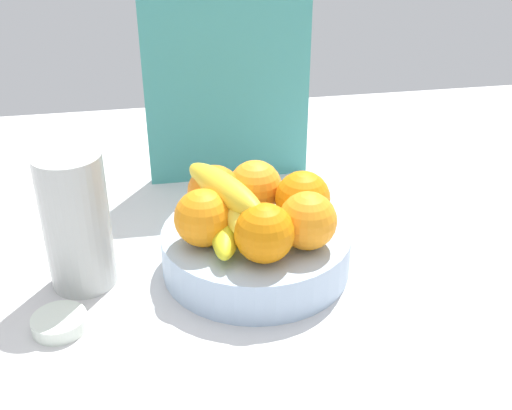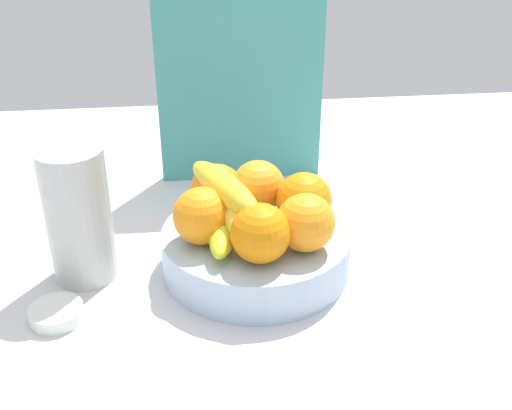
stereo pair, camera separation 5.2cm
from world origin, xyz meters
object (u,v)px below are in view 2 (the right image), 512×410
(fruit_bowl, at_px, (256,249))
(jar_lid, at_px, (56,313))
(orange_center, at_px, (217,191))
(orange_top_stack, at_px, (306,223))
(cutting_board, at_px, (240,79))
(orange_back_left, at_px, (202,216))
(thermos_tumbler, at_px, (78,215))
(orange_front_right, at_px, (258,187))
(orange_back_right, at_px, (260,233))
(banana_bunch, at_px, (228,205))
(orange_front_left, at_px, (304,200))

(fruit_bowl, bearing_deg, jar_lid, -161.75)
(orange_center, height_order, orange_top_stack, same)
(cutting_board, bearing_deg, orange_center, -102.47)
(orange_back_left, xyz_separation_m, thermos_tumbler, (-0.16, 0.03, -0.00))
(fruit_bowl, distance_m, orange_center, 0.10)
(orange_front_right, bearing_deg, orange_back_right, -95.52)
(orange_back_right, xyz_separation_m, cutting_board, (0.01, 0.36, 0.08))
(fruit_bowl, distance_m, cutting_board, 0.33)
(orange_back_left, distance_m, banana_bunch, 0.04)
(orange_back_left, bearing_deg, orange_back_right, -36.62)
(fruit_bowl, relative_size, orange_front_right, 3.41)
(cutting_board, bearing_deg, fruit_bowl, -90.91)
(orange_front_left, height_order, thermos_tumbler, thermos_tumbler)
(orange_front_right, xyz_separation_m, banana_bunch, (-0.05, -0.06, 0.00))
(cutting_board, height_order, jar_lid, cutting_board)
(orange_top_stack, distance_m, thermos_tumbler, 0.30)
(orange_back_left, bearing_deg, orange_center, 71.35)
(orange_front_left, height_order, orange_back_right, same)
(orange_front_left, bearing_deg, orange_front_right, 141.02)
(orange_back_left, bearing_deg, fruit_bowl, 13.51)
(jar_lid, bearing_deg, orange_back_left, 20.03)
(orange_center, bearing_deg, orange_front_right, 5.27)
(orange_back_right, relative_size, jar_lid, 1.15)
(orange_center, xyz_separation_m, jar_lid, (-0.21, -0.14, -0.09))
(orange_top_stack, xyz_separation_m, cutting_board, (-0.05, 0.35, 0.08))
(orange_top_stack, distance_m, banana_bunch, 0.11)
(orange_front_right, height_order, orange_back_left, same)
(orange_center, relative_size, banana_bunch, 0.41)
(jar_lid, bearing_deg, orange_top_stack, 6.43)
(banana_bunch, xyz_separation_m, cutting_board, (0.04, 0.30, 0.08))
(orange_front_left, distance_m, orange_top_stack, 0.06)
(orange_top_stack, bearing_deg, orange_back_left, 166.11)
(fruit_bowl, height_order, orange_front_right, orange_front_right)
(orange_back_right, bearing_deg, jar_lid, -176.45)
(orange_back_left, height_order, orange_top_stack, same)
(orange_back_right, bearing_deg, orange_front_left, 49.15)
(orange_center, height_order, banana_bunch, banana_bunch)
(fruit_bowl, bearing_deg, cutting_board, 88.66)
(orange_center, distance_m, thermos_tumbler, 0.19)
(fruit_bowl, bearing_deg, banana_bunch, -179.52)
(cutting_board, xyz_separation_m, thermos_tumbler, (-0.24, -0.29, -0.09))
(cutting_board, bearing_deg, orange_top_stack, -81.23)
(orange_front_right, xyz_separation_m, cutting_board, (-0.00, 0.24, 0.08))
(orange_front_left, bearing_deg, banana_bunch, -173.86)
(orange_back_left, bearing_deg, orange_top_stack, -13.89)
(fruit_bowl, bearing_deg, thermos_tumbler, 177.45)
(orange_front_left, bearing_deg, cutting_board, 101.82)
(banana_bunch, height_order, jar_lid, banana_bunch)
(orange_front_left, distance_m, banana_bunch, 0.10)
(cutting_board, distance_m, thermos_tumbler, 0.38)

